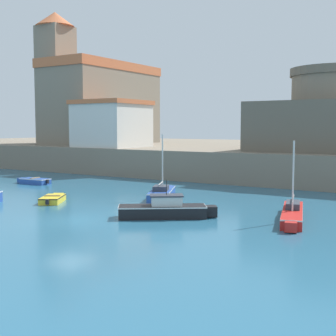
{
  "coord_description": "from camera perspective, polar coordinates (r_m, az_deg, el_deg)",
  "views": [
    {
      "loc": [
        19.02,
        -19.54,
        5.41
      ],
      "look_at": [
        -1.33,
        12.89,
        2.0
      ],
      "focal_mm": 50.0,
      "sensor_mm": 36.0,
      "label": 1
    }
  ],
  "objects": [
    {
      "name": "dinghy_blue_5",
      "position": [
        45.95,
        -16.0,
        -1.51
      ],
      "size": [
        3.69,
        1.48,
        0.6
      ],
      "color": "#284C9E",
      "rests_on": "ground"
    },
    {
      "name": "sailboat_red_2",
      "position": [
        28.15,
        14.94,
        -5.36
      ],
      "size": [
        2.85,
        6.88,
        4.62
      ],
      "color": "red",
      "rests_on": "ground"
    },
    {
      "name": "dinghy_yellow_1",
      "position": [
        34.53,
        -13.84,
        -3.65
      ],
      "size": [
        2.61,
        3.33,
        0.53
      ],
      "color": "yellow",
      "rests_on": "ground"
    },
    {
      "name": "ground_plane",
      "position": [
        27.8,
        -11.95,
        -6.25
      ],
      "size": [
        200.0,
        200.0,
        0.0
      ],
      "primitive_type": "plane",
      "color": "#28607F"
    },
    {
      "name": "motorboat_black_4",
      "position": [
        27.87,
        -0.35,
        -5.05
      ],
      "size": [
        5.44,
        4.34,
        2.28
      ],
      "color": "black",
      "rests_on": "ground"
    },
    {
      "name": "fortress",
      "position": [
        49.86,
        19.44,
        5.52
      ],
      "size": [
        13.87,
        13.87,
        8.19
      ],
      "color": "#685E4F",
      "rests_on": "quay_seawall"
    },
    {
      "name": "church",
      "position": [
        67.32,
        -9.05,
        8.38
      ],
      "size": [
        13.28,
        17.31,
        18.47
      ],
      "color": "gray",
      "rests_on": "quay_seawall"
    },
    {
      "name": "sailboat_blue_0",
      "position": [
        34.87,
        -0.73,
        -3.09
      ],
      "size": [
        3.5,
        5.65,
        4.83
      ],
      "color": "#284C9E",
      "rests_on": "ground"
    },
    {
      "name": "harbor_shed_near_wharf",
      "position": [
        55.72,
        -6.85,
        5.4
      ],
      "size": [
        7.41,
        7.34,
        5.47
      ],
      "color": "silver",
      "rests_on": "quay_seawall"
    },
    {
      "name": "quay_seawall",
      "position": [
        62.47,
        14.33,
        1.34
      ],
      "size": [
        120.0,
        40.0,
        2.99
      ],
      "primitive_type": "cube",
      "color": "gray",
      "rests_on": "ground"
    }
  ]
}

